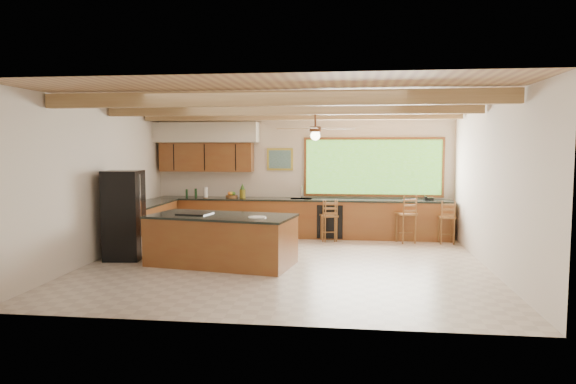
# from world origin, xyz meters

# --- Properties ---
(ground) EXTENTS (7.20, 7.20, 0.00)m
(ground) POSITION_xyz_m (0.00, 0.00, 0.00)
(ground) COLOR #C2B2A1
(ground) RESTS_ON ground
(room_shell) EXTENTS (7.27, 6.54, 3.02)m
(room_shell) POSITION_xyz_m (-0.17, 0.65, 2.21)
(room_shell) COLOR beige
(room_shell) RESTS_ON ground
(counter_run) EXTENTS (7.12, 3.10, 1.27)m
(counter_run) POSITION_xyz_m (-0.82, 2.52, 0.46)
(counter_run) COLOR brown
(counter_run) RESTS_ON ground
(island) EXTENTS (2.79, 1.66, 0.93)m
(island) POSITION_xyz_m (-1.16, -0.16, 0.46)
(island) COLOR brown
(island) RESTS_ON ground
(refrigerator) EXTENTS (0.73, 0.71, 1.70)m
(refrigerator) POSITION_xyz_m (-3.12, 0.05, 0.85)
(refrigerator) COLOR black
(refrigerator) RESTS_ON ground
(bar_stool_a) EXTENTS (0.41, 0.41, 0.97)m
(bar_stool_a) POSITION_xyz_m (0.67, 2.40, 0.58)
(bar_stool_a) COLOR brown
(bar_stool_a) RESTS_ON ground
(bar_stool_b) EXTENTS (0.44, 0.44, 0.96)m
(bar_stool_b) POSITION_xyz_m (0.69, 2.40, 0.57)
(bar_stool_b) COLOR brown
(bar_stool_b) RESTS_ON ground
(bar_stool_c) EXTENTS (0.51, 0.51, 1.08)m
(bar_stool_c) POSITION_xyz_m (2.41, 2.39, 0.64)
(bar_stool_c) COLOR brown
(bar_stool_c) RESTS_ON ground
(bar_stool_d) EXTENTS (0.36, 0.36, 0.98)m
(bar_stool_d) POSITION_xyz_m (3.30, 2.40, 0.58)
(bar_stool_d) COLOR brown
(bar_stool_d) RESTS_ON ground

